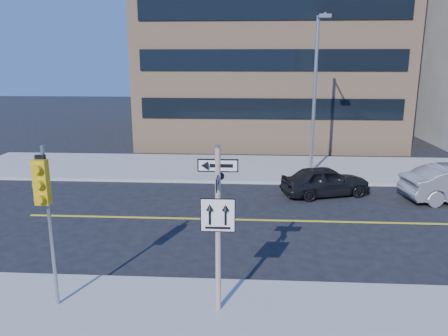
# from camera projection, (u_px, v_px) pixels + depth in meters

# --- Properties ---
(ground) EXTENTS (120.00, 120.00, 0.00)m
(ground) POSITION_uv_depth(u_px,v_px,m) (224.00, 267.00, 13.08)
(ground) COLOR black
(ground) RESTS_ON ground
(sign_pole) EXTENTS (0.92, 0.92, 4.06)m
(sign_pole) POSITION_uv_depth(u_px,v_px,m) (218.00, 221.00, 10.05)
(sign_pole) COLOR silver
(sign_pole) RESTS_ON near_sidewalk
(traffic_signal) EXTENTS (0.32, 0.45, 4.00)m
(traffic_signal) POSITION_uv_depth(u_px,v_px,m) (44.00, 195.00, 10.00)
(traffic_signal) COLOR gray
(traffic_signal) RESTS_ON near_sidewalk
(parked_car_a) EXTENTS (2.74, 4.30, 1.36)m
(parked_car_a) POSITION_uv_depth(u_px,v_px,m) (325.00, 181.00, 19.80)
(parked_car_a) COLOR black
(parked_car_a) RESTS_ON ground
(streetlight_a) EXTENTS (0.55, 2.25, 8.00)m
(streetlight_a) POSITION_uv_depth(u_px,v_px,m) (316.00, 86.00, 22.11)
(streetlight_a) COLOR gray
(streetlight_a) RESTS_ON far_sidewalk
(building_brick) EXTENTS (18.00, 18.00, 18.00)m
(building_brick) POSITION_uv_depth(u_px,v_px,m) (268.00, 21.00, 34.98)
(building_brick) COLOR tan
(building_brick) RESTS_ON ground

